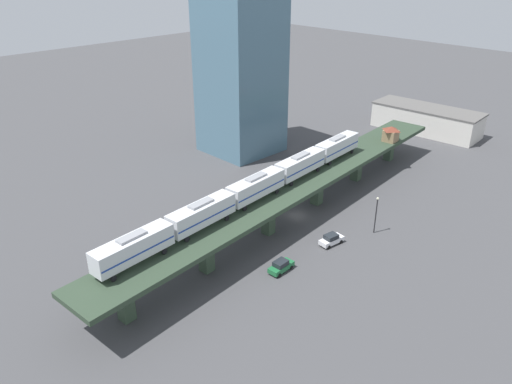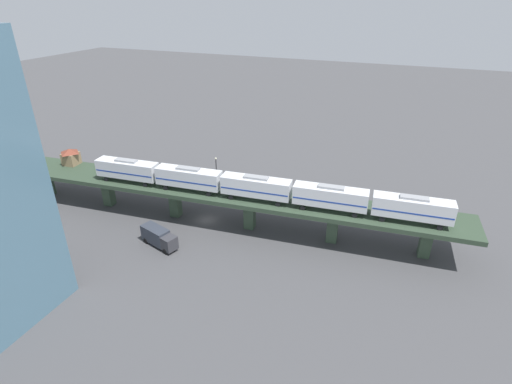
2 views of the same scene
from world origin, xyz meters
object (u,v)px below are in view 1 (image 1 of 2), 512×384
at_px(street_car_white, 331,239).
at_px(delivery_truck, 269,184).
at_px(signal_hut, 391,133).
at_px(street_lamp, 376,212).
at_px(warehouse_building, 426,120).
at_px(street_car_green, 281,266).
at_px(office_tower, 241,78).
at_px(subway_train, 256,186).

distance_m(street_car_white, delivery_truck, 22.51).
bearing_deg(signal_hut, street_car_white, -72.39).
xyz_separation_m(street_car_white, delivery_truck, (-21.37, 7.04, 0.82)).
xyz_separation_m(street_lamp, warehouse_building, (-20.81, 56.43, -0.70)).
relative_size(street_car_green, street_car_white, 0.97).
bearing_deg(signal_hut, delivery_truck, -110.40).
relative_size(signal_hut, street_car_white, 0.76).
bearing_deg(office_tower, street_car_white, -24.53).
relative_size(street_car_green, warehouse_building, 0.15).
distance_m(street_lamp, warehouse_building, 60.15).
height_order(warehouse_building, office_tower, office_tower).
bearing_deg(warehouse_building, delivery_truck, -93.46).
relative_size(street_car_green, office_tower, 0.12).
distance_m(subway_train, street_lamp, 21.44).
relative_size(subway_train, warehouse_building, 2.14).
bearing_deg(delivery_truck, signal_hut, 69.60).
distance_m(subway_train, street_car_green, 14.52).
height_order(subway_train, street_car_green, subway_train).
xyz_separation_m(delivery_truck, warehouse_building, (3.50, 57.84, 1.65)).
bearing_deg(subway_train, street_car_white, 30.52).
height_order(street_lamp, warehouse_building, street_lamp).
xyz_separation_m(signal_hut, delivery_truck, (-10.33, -27.76, -6.73)).
bearing_deg(street_lamp, subway_train, -133.36).
relative_size(subway_train, delivery_truck, 8.27).
bearing_deg(street_car_green, street_car_white, 87.04).
bearing_deg(street_lamp, warehouse_building, 110.24).
height_order(street_car_white, street_lamp, street_lamp).
relative_size(warehouse_building, office_tower, 0.81).
relative_size(street_car_white, street_lamp, 0.66).
relative_size(subway_train, office_tower, 1.73).
bearing_deg(street_lamp, delivery_truck, -176.70).
bearing_deg(subway_train, delivery_truck, 126.11).
distance_m(street_car_white, office_tower, 50.50).
bearing_deg(warehouse_building, signal_hut, -77.20).
bearing_deg(office_tower, signal_hut, 25.08).
bearing_deg(delivery_truck, subway_train, -53.89).
distance_m(street_car_green, warehouse_building, 78.68).
bearing_deg(street_car_green, office_tower, 143.46).
distance_m(delivery_truck, street_lamp, 24.46).
xyz_separation_m(subway_train, street_lamp, (14.29, 15.13, -5.12)).
distance_m(street_car_white, warehouse_building, 67.34).
bearing_deg(street_car_white, street_lamp, 70.82).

